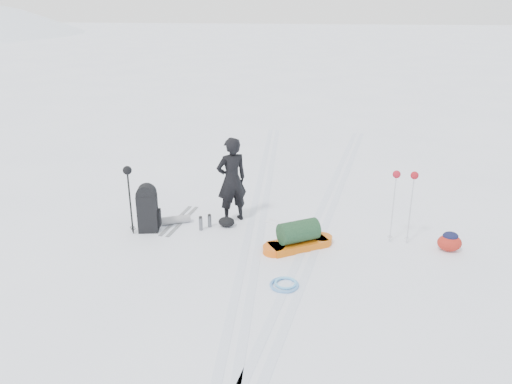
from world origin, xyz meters
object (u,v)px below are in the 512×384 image
expedition_rucksack (151,209)px  skier (232,180)px  pulk_sled (298,238)px  ski_poles_black (128,179)px

expedition_rucksack → skier: bearing=14.4°
pulk_sled → expedition_rucksack: bearing=140.7°
ski_poles_black → pulk_sled: bearing=0.6°
pulk_sled → expedition_rucksack: 3.02m
skier → pulk_sled: (1.48, -1.08, -0.70)m
skier → ski_poles_black: 2.09m
skier → ski_poles_black: skier is taller
expedition_rucksack → ski_poles_black: ski_poles_black is taller
expedition_rucksack → ski_poles_black: (-0.35, -0.19, 0.70)m
skier → ski_poles_black: (-1.86, -0.92, 0.25)m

